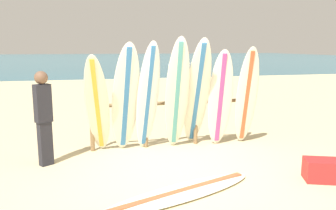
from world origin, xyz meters
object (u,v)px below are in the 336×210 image
at_px(surfboard_leaning_right, 220,99).
at_px(beachgoer_standing, 43,114).
at_px(surfboard_leaning_center, 177,95).
at_px(surfboard_leaning_far_right, 247,97).
at_px(surfboard_rack, 171,114).
at_px(cooler_box, 323,170).
at_px(small_boat_offshore, 181,64).
at_px(surfboard_leaning_center_left, 148,97).
at_px(surfboard_leaning_left, 126,99).
at_px(surfboard_leaning_far_left, 97,106).
at_px(surfboard_leaning_center_right, 197,94).
at_px(surfboard_lying_on_sand, 181,192).

distance_m(surfboard_leaning_right, beachgoer_standing, 3.64).
bearing_deg(surfboard_leaning_center, surfboard_leaning_far_right, 1.67).
height_order(surfboard_rack, cooler_box, surfboard_rack).
bearing_deg(surfboard_leaning_right, small_boat_offshore, 75.80).
distance_m(surfboard_leaning_center_left, cooler_box, 3.54).
relative_size(surfboard_rack, surfboard_leaning_right, 1.65).
xyz_separation_m(beachgoer_standing, small_boat_offshore, (10.95, 29.27, -0.72)).
height_order(surfboard_rack, surfboard_leaning_far_right, surfboard_leaning_far_right).
bearing_deg(surfboard_leaning_left, surfboard_rack, 17.23).
relative_size(surfboard_leaning_far_left, surfboard_leaning_left, 0.90).
relative_size(surfboard_leaning_center_right, small_boat_offshore, 0.80).
height_order(surfboard_leaning_center, beachgoer_standing, surfboard_leaning_center).
xyz_separation_m(surfboard_leaning_left, surfboard_leaning_center_left, (0.46, 0.02, 0.01)).
height_order(surfboard_leaning_far_left, surfboard_leaning_right, surfboard_leaning_right).
xyz_separation_m(surfboard_rack, surfboard_leaning_center_right, (0.48, -0.35, 0.48)).
bearing_deg(beachgoer_standing, surfboard_leaning_far_left, 17.43).
height_order(surfboard_leaning_center, cooler_box, surfboard_leaning_center).
relative_size(surfboard_leaning_center_left, surfboard_leaning_right, 1.08).
xyz_separation_m(surfboard_leaning_far_left, surfboard_lying_on_sand, (1.13, -2.16, -1.01)).
relative_size(surfboard_leaning_far_left, surfboard_leaning_far_right, 0.94).
distance_m(surfboard_rack, surfboard_leaning_right, 1.13).
distance_m(surfboard_leaning_center_right, beachgoer_standing, 3.11).
xyz_separation_m(surfboard_leaning_center, surfboard_leaning_right, (1.01, 0.09, -0.13)).
bearing_deg(cooler_box, surfboard_leaning_left, 164.61).
xyz_separation_m(surfboard_rack, cooler_box, (1.96, -2.56, -0.54)).
height_order(surfboard_rack, surfboard_leaning_far_left, surfboard_leaning_far_left).
height_order(surfboard_leaning_right, beachgoer_standing, surfboard_leaning_right).
bearing_deg(surfboard_leaning_center, beachgoer_standing, -174.77).
bearing_deg(surfboard_rack, beachgoer_standing, -165.52).
distance_m(surfboard_leaning_left, beachgoer_standing, 1.61).
xyz_separation_m(surfboard_leaning_center_left, surfboard_leaning_center_right, (1.07, -0.04, 0.03)).
height_order(surfboard_leaning_center_right, surfboard_leaning_right, surfboard_leaning_center_right).
xyz_separation_m(surfboard_leaning_center_right, surfboard_lying_on_sand, (-0.97, -2.18, -1.16)).
relative_size(surfboard_leaning_left, surfboard_leaning_center_left, 0.99).
bearing_deg(surfboard_lying_on_sand, surfboard_leaning_center_right, 65.96).
relative_size(surfboard_rack, surfboard_leaning_left, 1.54).
distance_m(surfboard_leaning_far_left, surfboard_leaning_center_left, 1.04).
bearing_deg(small_boat_offshore, surfboard_rack, -106.26).
height_order(surfboard_leaning_far_left, cooler_box, surfboard_leaning_far_left).
relative_size(surfboard_rack, surfboard_leaning_center_right, 1.49).
relative_size(surfboard_leaning_center, cooler_box, 4.03).
bearing_deg(surfboard_leaning_left, surfboard_leaning_far_right, -1.35).
xyz_separation_m(surfboard_leaning_center, beachgoer_standing, (-2.62, -0.24, -0.23)).
bearing_deg(surfboard_leaning_center_right, surfboard_leaning_center, -169.46).
xyz_separation_m(surfboard_rack, surfboard_leaning_center, (0.01, -0.43, 0.49)).
distance_m(surfboard_lying_on_sand, cooler_box, 2.46).
height_order(surfboard_leaning_far_right, beachgoer_standing, surfboard_leaning_far_right).
relative_size(surfboard_leaning_center, small_boat_offshore, 0.81).
distance_m(surfboard_leaning_center, cooler_box, 3.07).
height_order(surfboard_leaning_right, surfboard_lying_on_sand, surfboard_leaning_right).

